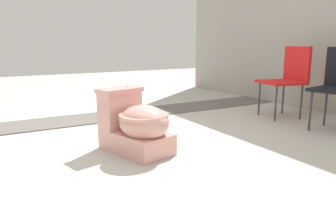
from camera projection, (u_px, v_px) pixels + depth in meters
name	position (u px, v px, depth m)	size (l,w,h in m)	color
ground_plane	(139.00, 147.00, 2.80)	(14.00, 14.00, 0.00)	#B7B2A8
gravel_strip	(133.00, 113.00, 4.11)	(0.56, 8.00, 0.01)	#605B56
toilet	(136.00, 125.00, 2.65)	(0.70, 0.52, 0.52)	#E09E93
folding_chair_left	(289.00, 74.00, 3.85)	(0.53, 0.53, 0.83)	red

